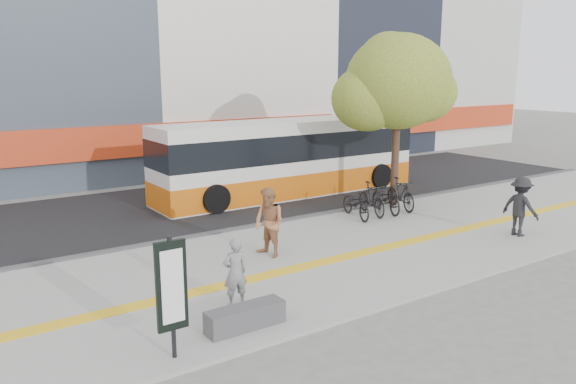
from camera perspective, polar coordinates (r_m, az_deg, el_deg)
ground at (r=13.60m, az=2.75°, el=-9.33°), size 120.00×120.00×0.00m
sidewalk at (r=14.74m, az=-0.79°, el=-7.43°), size 40.00×7.00×0.08m
tactile_strip at (r=14.33m, az=0.32°, el=-7.81°), size 40.00×0.45×0.01m
street at (r=21.15m, az=-12.09°, el=-1.66°), size 40.00×8.00×0.06m
curb at (r=17.61m, az=-7.11°, el=-4.13°), size 40.00×0.25×0.14m
bench at (r=11.24m, az=-4.33°, el=-12.45°), size 1.60×0.45×0.45m
signboard at (r=9.93m, az=-11.65°, el=-9.43°), size 0.55×0.10×2.20m
street_tree at (r=21.04m, az=10.76°, el=10.67°), size 4.40×3.80×6.31m
bus at (r=22.80m, az=0.12°, el=3.28°), size 11.24×2.67×2.99m
bicycle_row at (r=19.94m, az=9.10°, el=-0.66°), size 3.17×2.05×1.13m
seated_woman at (r=12.06m, az=-5.36°, el=-8.06°), size 0.57×0.41×1.48m
pedestrian_tan at (r=15.09m, az=-1.93°, el=-3.10°), size 0.86×1.02×1.86m
pedestrian_dark at (r=18.38m, az=22.38°, el=-1.36°), size 0.70×1.18×1.80m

